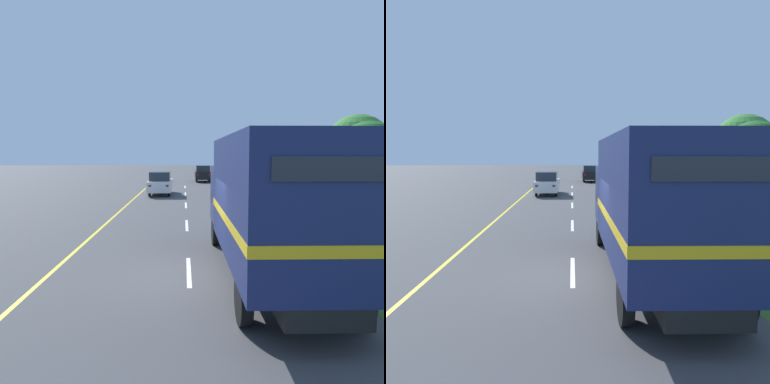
% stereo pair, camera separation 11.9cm
% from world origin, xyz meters
% --- Properties ---
extents(ground_plane, '(200.00, 200.00, 0.00)m').
position_xyz_m(ground_plane, '(0.00, 0.00, 0.00)').
color(ground_plane, '#444447').
extents(edge_line_yellow, '(0.12, 58.26, 0.01)m').
position_xyz_m(edge_line_yellow, '(-3.70, 14.70, 0.00)').
color(edge_line_yellow, yellow).
rests_on(edge_line_yellow, ground).
extents(centre_dash_near, '(0.12, 2.60, 0.01)m').
position_xyz_m(centre_dash_near, '(0.00, 0.46, 0.00)').
color(centre_dash_near, white).
rests_on(centre_dash_near, ground).
extents(centre_dash_mid_a, '(0.12, 2.60, 0.01)m').
position_xyz_m(centre_dash_mid_a, '(0.00, 7.06, 0.00)').
color(centre_dash_mid_a, white).
rests_on(centre_dash_mid_a, ground).
extents(centre_dash_mid_b, '(0.12, 2.60, 0.01)m').
position_xyz_m(centre_dash_mid_b, '(0.00, 13.66, 0.00)').
color(centre_dash_mid_b, white).
rests_on(centre_dash_mid_b, ground).
extents(centre_dash_far, '(0.12, 2.60, 0.01)m').
position_xyz_m(centre_dash_far, '(0.00, 20.26, 0.00)').
color(centre_dash_far, white).
rests_on(centre_dash_far, ground).
extents(centre_dash_farthest, '(0.12, 2.60, 0.01)m').
position_xyz_m(centre_dash_farthest, '(0.00, 26.86, 0.00)').
color(centre_dash_farthest, white).
rests_on(centre_dash_farthest, ground).
extents(horse_trailer_truck, '(2.54, 8.33, 3.57)m').
position_xyz_m(horse_trailer_truck, '(2.05, -0.29, 1.99)').
color(horse_trailer_truck, black).
rests_on(horse_trailer_truck, ground).
extents(lead_car_white, '(1.80, 4.61, 1.82)m').
position_xyz_m(lead_car_white, '(-1.97, 20.00, 0.93)').
color(lead_car_white, black).
rests_on(lead_car_white, ground).
extents(lead_car_black_ahead, '(1.80, 4.06, 1.90)m').
position_xyz_m(lead_car_black_ahead, '(2.07, 33.78, 0.96)').
color(lead_car_black_ahead, black).
rests_on(lead_car_black_ahead, ground).
extents(highway_sign, '(2.14, 0.09, 3.04)m').
position_xyz_m(highway_sign, '(6.07, 5.39, 2.02)').
color(highway_sign, '#9E9EA3').
rests_on(highway_sign, ground).
extents(roadside_tree_near, '(3.13, 3.13, 4.77)m').
position_xyz_m(roadside_tree_near, '(8.79, 8.50, 3.19)').
color(roadside_tree_near, brown).
rests_on(roadside_tree_near, ground).
extents(roadside_tree_mid, '(4.52, 4.52, 6.01)m').
position_xyz_m(roadside_tree_mid, '(12.30, 17.24, 3.75)').
color(roadside_tree_mid, '#4C3823').
rests_on(roadside_tree_mid, ground).
extents(roadside_tree_far, '(3.68, 3.68, 5.22)m').
position_xyz_m(roadside_tree_far, '(12.05, 24.52, 3.37)').
color(roadside_tree_far, '#4C3823').
rests_on(roadside_tree_far, ground).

